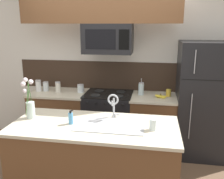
{
  "coord_description": "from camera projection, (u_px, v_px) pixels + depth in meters",
  "views": [
    {
      "loc": [
        0.71,
        -2.89,
        2.01
      ],
      "look_at": [
        0.17,
        0.27,
        1.16
      ],
      "focal_mm": 40.0,
      "sensor_mm": 36.0,
      "label": 1
    }
  ],
  "objects": [
    {
      "name": "splash_band",
      "position": [
        112.0,
        76.0,
        4.26
      ],
      "size": [
        3.27,
        0.01,
        0.48
      ],
      "primitive_type": "cube",
      "color": "#332319",
      "rests_on": "rear_partition"
    },
    {
      "name": "upper_cabinet_band",
      "position": [
        100.0,
        2.0,
        3.62
      ],
      "size": [
        2.36,
        0.34,
        0.6
      ],
      "primitive_type": "cube",
      "color": "brown"
    },
    {
      "name": "stove_range",
      "position": [
        109.0,
        120.0,
        4.12
      ],
      "size": [
        0.76,
        0.64,
        0.93
      ],
      "color": "black",
      "rests_on": "ground"
    },
    {
      "name": "storage_jar_medium",
      "position": [
        46.0,
        86.0,
        4.19
      ],
      "size": [
        0.09,
        0.09,
        0.16
      ],
      "color": "silver",
      "rests_on": "back_counter_left"
    },
    {
      "name": "sink_faucet",
      "position": [
        113.0,
        103.0,
        2.93
      ],
      "size": [
        0.14,
        0.14,
        0.31
      ],
      "color": "#B7BABF",
      "rests_on": "island_counter"
    },
    {
      "name": "refrigerator",
      "position": [
        206.0,
        100.0,
        3.79
      ],
      "size": [
        0.87,
        0.74,
        1.76
      ],
      "color": "black",
      "rests_on": "ground"
    },
    {
      "name": "back_counter_left",
      "position": [
        61.0,
        117.0,
        4.26
      ],
      "size": [
        0.94,
        0.65,
        0.91
      ],
      "color": "brown",
      "rests_on": "ground"
    },
    {
      "name": "coffee_tin",
      "position": [
        168.0,
        93.0,
        3.89
      ],
      "size": [
        0.08,
        0.08,
        0.11
      ],
      "primitive_type": "cylinder",
      "color": "gold",
      "rests_on": "back_counter_right"
    },
    {
      "name": "french_press",
      "position": [
        141.0,
        89.0,
        3.96
      ],
      "size": [
        0.09,
        0.09,
        0.27
      ],
      "color": "silver",
      "rests_on": "back_counter_right"
    },
    {
      "name": "flower_vase",
      "position": [
        30.0,
        105.0,
        2.96
      ],
      "size": [
        0.12,
        0.25,
        0.49
      ],
      "color": "silver",
      "rests_on": "island_counter"
    },
    {
      "name": "storage_jar_tall",
      "position": [
        38.0,
        86.0,
        4.18
      ],
      "size": [
        0.09,
        0.09,
        0.19
      ],
      "color": "silver",
      "rests_on": "back_counter_left"
    },
    {
      "name": "banana_bunch",
      "position": [
        161.0,
        96.0,
        3.81
      ],
      "size": [
        0.19,
        0.13,
        0.08
      ],
      "color": "yellow",
      "rests_on": "back_counter_right"
    },
    {
      "name": "island_counter",
      "position": [
        95.0,
        160.0,
        2.92
      ],
      "size": [
        1.88,
        0.85,
        0.91
      ],
      "color": "brown",
      "rests_on": "ground"
    },
    {
      "name": "rear_partition",
      "position": [
        130.0,
        67.0,
        4.22
      ],
      "size": [
        5.2,
        0.1,
        2.6
      ],
      "primitive_type": "cube",
      "color": "silver",
      "rests_on": "ground"
    },
    {
      "name": "microwave",
      "position": [
        108.0,
        39.0,
        3.77
      ],
      "size": [
        0.74,
        0.4,
        0.44
      ],
      "color": "black"
    },
    {
      "name": "ground_plane",
      "position": [
        97.0,
        176.0,
        3.38
      ],
      "size": [
        10.0,
        10.0,
        0.0
      ],
      "primitive_type": "plane",
      "color": "brown"
    },
    {
      "name": "drinking_glass",
      "position": [
        153.0,
        125.0,
        2.65
      ],
      "size": [
        0.08,
        0.08,
        0.12
      ],
      "color": "silver",
      "rests_on": "island_counter"
    },
    {
      "name": "storage_jar_squat",
      "position": [
        81.0,
        88.0,
        4.11
      ],
      "size": [
        0.11,
        0.11,
        0.13
      ],
      "color": "silver",
      "rests_on": "back_counter_left"
    },
    {
      "name": "storage_jar_short",
      "position": [
        58.0,
        87.0,
        4.12
      ],
      "size": [
        0.08,
        0.08,
        0.17
      ],
      "color": "silver",
      "rests_on": "back_counter_left"
    },
    {
      "name": "dish_soap_bottle",
      "position": [
        71.0,
        118.0,
        2.81
      ],
      "size": [
        0.06,
        0.05,
        0.16
      ],
      "color": "#4C93C6",
      "rests_on": "island_counter"
    },
    {
      "name": "kitchen_sink",
      "position": [
        110.0,
        131.0,
        2.79
      ],
      "size": [
        0.76,
        0.44,
        0.16
      ],
      "color": "#ADAFB5",
      "rests_on": "island_counter"
    },
    {
      "name": "back_counter_right",
      "position": [
        153.0,
        123.0,
        4.01
      ],
      "size": [
        0.72,
        0.65,
        0.91
      ],
      "color": "brown",
      "rests_on": "ground"
    }
  ]
}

